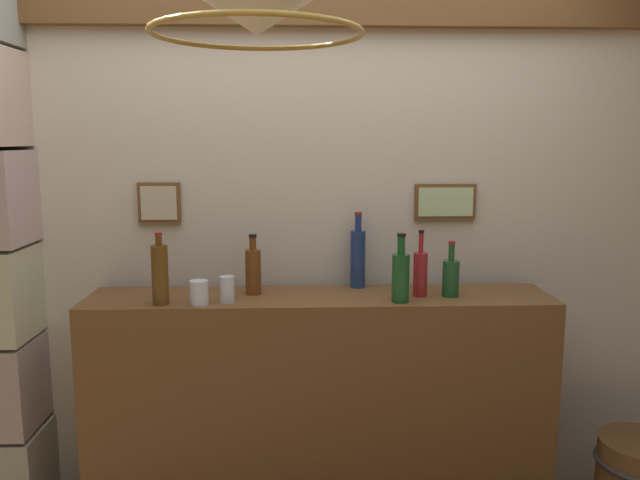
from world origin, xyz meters
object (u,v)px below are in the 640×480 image
liquor_bottle_rum (358,257)px  pendant_lamp (256,2)px  liquor_bottle_brandy (451,277)px  glass_tumbler_highball (227,289)px  liquor_bottle_port (160,274)px  liquor_bottle_bourbon (253,270)px  liquor_bottle_gin (420,272)px  liquor_bottle_vodka (401,275)px  glass_tumbler_rocks (199,293)px

liquor_bottle_rum → pendant_lamp: pendant_lamp is taller
liquor_bottle_brandy → glass_tumbler_highball: liquor_bottle_brandy is taller
liquor_bottle_port → pendant_lamp: 1.21m
liquor_bottle_rum → pendant_lamp: (-0.38, -0.93, 0.90)m
liquor_bottle_bourbon → liquor_bottle_gin: bearing=-4.8°
liquor_bottle_gin → pendant_lamp: size_ratio=0.47×
liquor_bottle_vodka → glass_tumbler_highball: 0.71m
glass_tumbler_highball → liquor_bottle_gin: bearing=5.1°
liquor_bottle_rum → glass_tumbler_highball: liquor_bottle_rum is taller
liquor_bottle_rum → liquor_bottle_vodka: size_ratio=1.20×
liquor_bottle_vodka → liquor_bottle_gin: same height
liquor_bottle_port → liquor_bottle_brandy: (1.21, 0.08, -0.04)m
liquor_bottle_port → liquor_bottle_bourbon: bearing=22.6°
liquor_bottle_rum → liquor_bottle_vodka: bearing=-60.7°
liquor_bottle_port → liquor_bottle_gin: (1.08, 0.09, -0.02)m
liquor_bottle_vodka → liquor_bottle_bourbon: size_ratio=1.09×
liquor_bottle_port → glass_tumbler_highball: 0.28m
liquor_bottle_vodka → liquor_bottle_port: size_ratio=0.97×
glass_tumbler_rocks → glass_tumbler_highball: glass_tumbler_highball is taller
liquor_bottle_bourbon → glass_tumbler_rocks: (-0.21, -0.17, -0.06)m
liquor_bottle_gin → liquor_bottle_rum: bearing=145.5°
liquor_bottle_port → liquor_bottle_brandy: size_ratio=1.24×
glass_tumbler_highball → pendant_lamp: 1.21m
liquor_bottle_rum → liquor_bottle_bourbon: liquor_bottle_rum is taller
liquor_bottle_vodka → liquor_bottle_brandy: (0.23, 0.09, -0.03)m
liquor_bottle_vodka → liquor_bottle_bourbon: liquor_bottle_vodka is taller
liquor_bottle_port → glass_tumbler_highball: (0.27, 0.02, -0.07)m
liquor_bottle_port → liquor_bottle_gin: bearing=4.9°
liquor_bottle_brandy → liquor_bottle_vodka: bearing=-159.4°
liquor_bottle_gin → liquor_bottle_vodka: bearing=-136.3°
liquor_bottle_vodka → liquor_bottle_bourbon: 0.63m
liquor_bottle_port → glass_tumbler_rocks: liquor_bottle_port is taller
liquor_bottle_rum → liquor_bottle_port: 0.87m
liquor_bottle_brandy → glass_tumbler_highball: bearing=-176.2°
liquor_bottle_rum → liquor_bottle_port: (-0.83, -0.26, -0.01)m
glass_tumbler_rocks → liquor_bottle_gin: bearing=6.7°
liquor_bottle_rum → liquor_bottle_vodka: (0.15, -0.27, -0.03)m
liquor_bottle_rum → pendant_lamp: bearing=-112.4°
liquor_bottle_rum → liquor_bottle_port: size_ratio=1.16×
liquor_bottle_rum → liquor_bottle_gin: bearing=-34.5°
liquor_bottle_port → liquor_bottle_rum: bearing=17.7°
liquor_bottle_vodka → liquor_bottle_brandy: 0.25m
liquor_bottle_brandy → liquor_bottle_bourbon: size_ratio=0.91×
liquor_bottle_vodka → liquor_bottle_brandy: bearing=20.6°
glass_tumbler_highball → pendant_lamp: (0.18, -0.69, 0.99)m
liquor_bottle_vodka → glass_tumbler_highball: (-0.71, 0.02, -0.06)m
liquor_bottle_rum → liquor_bottle_gin: liquor_bottle_rum is taller
liquor_bottle_bourbon → pendant_lamp: bearing=-84.4°
liquor_bottle_port → liquor_bottle_bourbon: size_ratio=1.13×
liquor_bottle_port → glass_tumbler_rocks: size_ratio=2.96×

